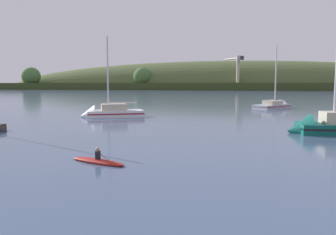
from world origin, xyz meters
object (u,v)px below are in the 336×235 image
object	(u,v)px
sailboat_near_mooring	(332,129)
sailboat_midwater_white	(275,107)
dockside_crane	(237,73)
sailboat_outer_reach	(108,114)
canoe_with_paddler	(98,161)

from	to	relation	value
sailboat_near_mooring	sailboat_midwater_white	bearing A→B (deg)	-92.36
dockside_crane	sailboat_near_mooring	distance (m)	195.01
sailboat_near_mooring	sailboat_midwater_white	size ratio (longest dim) A/B	1.12
sailboat_outer_reach	canoe_with_paddler	size ratio (longest dim) A/B	3.17
sailboat_midwater_white	sailboat_outer_reach	xyz separation A→B (m)	(-25.27, -20.45, 0.17)
dockside_crane	sailboat_outer_reach	bearing A→B (deg)	136.99
dockside_crane	sailboat_outer_reach	size ratio (longest dim) A/B	1.89
sailboat_near_mooring	sailboat_outer_reach	distance (m)	27.43
sailboat_midwater_white	sailboat_outer_reach	size ratio (longest dim) A/B	1.06
dockside_crane	sailboat_near_mooring	size ratio (longest dim) A/B	1.60
canoe_with_paddler	dockside_crane	bearing A→B (deg)	106.68
sailboat_near_mooring	canoe_with_paddler	bearing A→B (deg)	37.08
sailboat_outer_reach	canoe_with_paddler	distance (m)	26.34
dockside_crane	canoe_with_paddler	world-z (taller)	dockside_crane
dockside_crane	sailboat_near_mooring	bearing A→B (deg)	144.77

